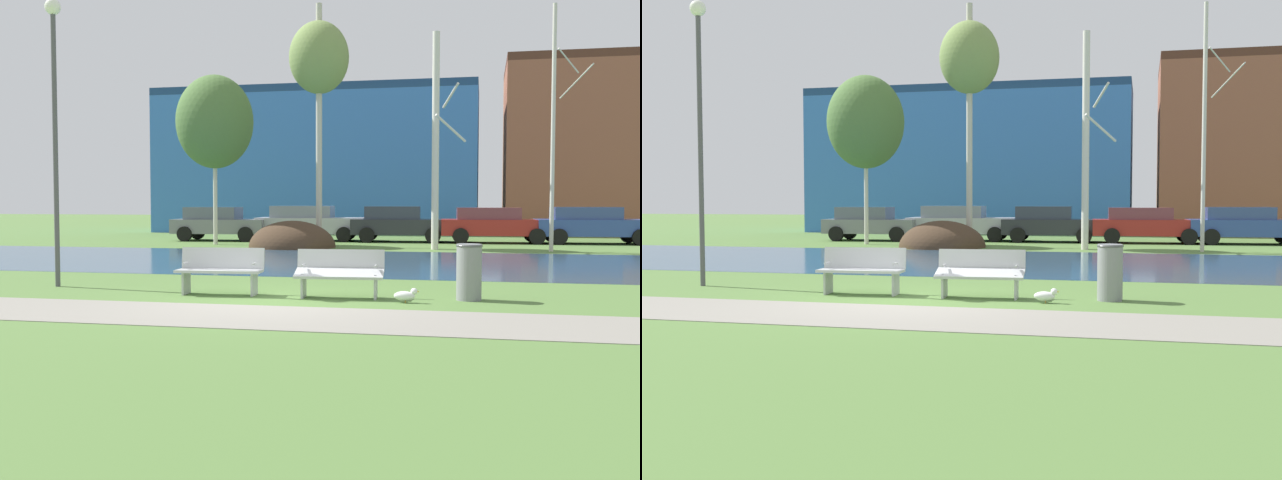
{
  "view_description": "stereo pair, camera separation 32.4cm",
  "coord_description": "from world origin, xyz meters",
  "views": [
    {
      "loc": [
        3.66,
        -12.47,
        1.78
      ],
      "look_at": [
        0.58,
        1.66,
        1.0
      ],
      "focal_mm": 42.09,
      "sensor_mm": 36.0,
      "label": 1
    },
    {
      "loc": [
        3.98,
        -12.39,
        1.78
      ],
      "look_at": [
        0.58,
        1.66,
        1.0
      ],
      "focal_mm": 42.09,
      "sensor_mm": 36.0,
      "label": 2
    }
  ],
  "objects": [
    {
      "name": "soil_mound",
      "position": [
        -3.3,
        14.56,
        0.0
      ],
      "size": [
        3.25,
        3.24,
        1.99
      ],
      "primitive_type": "ellipsoid",
      "color": "#423021",
      "rests_on": "ground"
    },
    {
      "name": "parked_wagon_fourth_red",
      "position": [
        4.12,
        19.06,
        0.77
      ],
      "size": [
        4.62,
        2.18,
        1.45
      ],
      "color": "maroon",
      "rests_on": "ground"
    },
    {
      "name": "streetlamp",
      "position": [
        -4.85,
        1.31,
        3.83
      ],
      "size": [
        0.32,
        0.32,
        5.81
      ],
      "color": "#4C4C51",
      "rests_on": "ground"
    },
    {
      "name": "river_band",
      "position": [
        0.0,
        8.58,
        0.0
      ],
      "size": [
        80.0,
        8.93,
        0.01
      ],
      "primitive_type": "cube",
      "color": "#33516B",
      "rests_on": "ground"
    },
    {
      "name": "bench_left",
      "position": [
        -1.14,
        0.79,
        0.47
      ],
      "size": [
        1.64,
        0.68,
        0.87
      ],
      "color": "#B2B5B7",
      "rests_on": "ground"
    },
    {
      "name": "seagull",
      "position": [
        2.37,
        0.38,
        0.13
      ],
      "size": [
        0.44,
        0.17,
        0.26
      ],
      "color": "white",
      "rests_on": "ground"
    },
    {
      "name": "birch_left",
      "position": [
        -2.49,
        15.55,
        7.07
      ],
      "size": [
        2.28,
        2.28,
        9.18
      ],
      "color": "#BCB7A8",
      "rests_on": "ground"
    },
    {
      "name": "parked_suv_fifth_blue",
      "position": [
        7.95,
        19.3,
        0.79
      ],
      "size": [
        4.72,
        2.31,
        1.48
      ],
      "color": "#2D4793",
      "rests_on": "ground"
    },
    {
      "name": "birch_center",
      "position": [
        5.98,
        14.38,
        4.29
      ],
      "size": [
        1.36,
        2.06,
        8.42
      ],
      "color": "beige",
      "rests_on": "ground"
    },
    {
      "name": "birch_far_left",
      "position": [
        -6.74,
        15.71,
        4.84
      ],
      "size": [
        3.06,
        3.06,
        6.68
      ],
      "color": "beige",
      "rests_on": "ground"
    },
    {
      "name": "parked_hatch_third_dark",
      "position": [
        0.16,
        19.08,
        0.79
      ],
      "size": [
        4.2,
        2.27,
        1.5
      ],
      "color": "#282B30",
      "rests_on": "ground"
    },
    {
      "name": "parked_van_nearest_grey",
      "position": [
        -7.58,
        18.37,
        0.77
      ],
      "size": [
        4.14,
        2.21,
        1.46
      ],
      "color": "slate",
      "rests_on": "ground"
    },
    {
      "name": "building_blue_store",
      "position": [
        -5.31,
        28.39,
        3.89
      ],
      "size": [
        17.32,
        6.26,
        7.78
      ],
      "color": "#3870C6",
      "rests_on": "ground"
    },
    {
      "name": "parked_sedan_second_silver",
      "position": [
        -3.74,
        19.2,
        0.8
      ],
      "size": [
        4.77,
        2.33,
        1.51
      ],
      "color": "#B2B5BC",
      "rests_on": "ground"
    },
    {
      "name": "ground_plane",
      "position": [
        0.0,
        10.0,
        0.0
      ],
      "size": [
        120.0,
        120.0,
        0.0
      ],
      "primitive_type": "plane",
      "color": "#517538"
    },
    {
      "name": "birch_center_left",
      "position": [
        1.99,
        14.5,
        3.89
      ],
      "size": [
        1.21,
        1.88,
        7.69
      ],
      "color": "beige",
      "rests_on": "ground"
    },
    {
      "name": "paved_path_strip",
      "position": [
        0.0,
        -1.64,
        0.01
      ],
      "size": [
        60.0,
        2.25,
        0.01
      ],
      "primitive_type": "cube",
      "color": "gray",
      "rests_on": "ground"
    },
    {
      "name": "trash_bin",
      "position": [
        3.42,
        0.97,
        0.52
      ],
      "size": [
        0.47,
        0.47,
        1.0
      ],
      "color": "gray",
      "rests_on": "ground"
    },
    {
      "name": "bench_right",
      "position": [
        1.13,
        0.79,
        0.47
      ],
      "size": [
        1.64,
        0.68,
        0.87
      ],
      "color": "#B2B5B7",
      "rests_on": "ground"
    }
  ]
}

